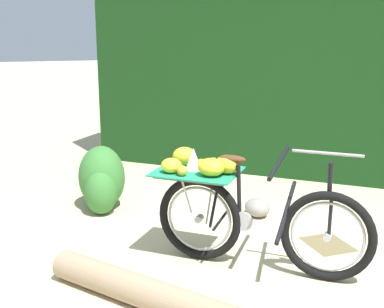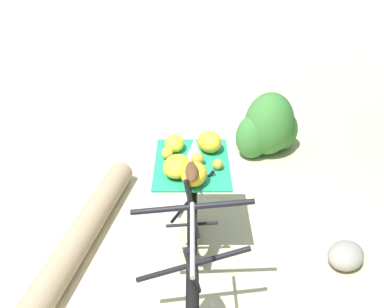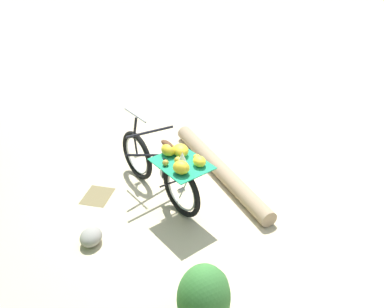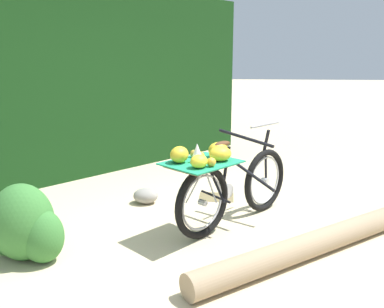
{
  "view_description": "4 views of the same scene",
  "coord_description": "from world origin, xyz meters",
  "px_view_note": "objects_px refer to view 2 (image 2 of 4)",
  "views": [
    {
      "loc": [
        -3.33,
        1.41,
        1.9
      ],
      "look_at": [
        0.56,
        0.12,
        0.89
      ],
      "focal_mm": 46.75,
      "sensor_mm": 36.0,
      "label": 1
    },
    {
      "loc": [
        -1.23,
        -1.87,
        2.47
      ],
      "look_at": [
        0.53,
        0.27,
        0.74
      ],
      "focal_mm": 40.08,
      "sensor_mm": 36.0,
      "label": 2
    },
    {
      "loc": [
        4.47,
        1.16,
        3.5
      ],
      "look_at": [
        0.34,
        0.24,
        0.88
      ],
      "focal_mm": 38.96,
      "sensor_mm": 36.0,
      "label": 3
    },
    {
      "loc": [
        0.14,
        3.88,
        1.75
      ],
      "look_at": [
        0.49,
        0.22,
        0.88
      ],
      "focal_mm": 38.19,
      "sensor_mm": 36.0,
      "label": 4
    }
  ],
  "objects_px": {
    "fallen_log": "(63,265)",
    "shrub_cluster": "(268,128)",
    "bicycle": "(192,229)",
    "path_stone": "(346,255)"
  },
  "relations": [
    {
      "from": "fallen_log",
      "to": "path_stone",
      "type": "relative_size",
      "value": 8.3
    },
    {
      "from": "bicycle",
      "to": "fallen_log",
      "type": "relative_size",
      "value": 0.63
    },
    {
      "from": "bicycle",
      "to": "path_stone",
      "type": "xyz_separation_m",
      "value": [
        1.01,
        -0.62,
        -0.41
      ]
    },
    {
      "from": "path_stone",
      "to": "bicycle",
      "type": "bearing_deg",
      "value": 148.63
    },
    {
      "from": "bicycle",
      "to": "fallen_log",
      "type": "xyz_separation_m",
      "value": [
        -0.7,
        0.64,
        -0.39
      ]
    },
    {
      "from": "bicycle",
      "to": "path_stone",
      "type": "relative_size",
      "value": 5.19
    },
    {
      "from": "bicycle",
      "to": "shrub_cluster",
      "type": "bearing_deg",
      "value": 155.87
    },
    {
      "from": "fallen_log",
      "to": "shrub_cluster",
      "type": "xyz_separation_m",
      "value": [
        2.48,
        0.25,
        0.19
      ]
    },
    {
      "from": "shrub_cluster",
      "to": "path_stone",
      "type": "xyz_separation_m",
      "value": [
        -0.76,
        -1.5,
        -0.21
      ]
    },
    {
      "from": "fallen_log",
      "to": "path_stone",
      "type": "distance_m",
      "value": 2.13
    }
  ]
}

